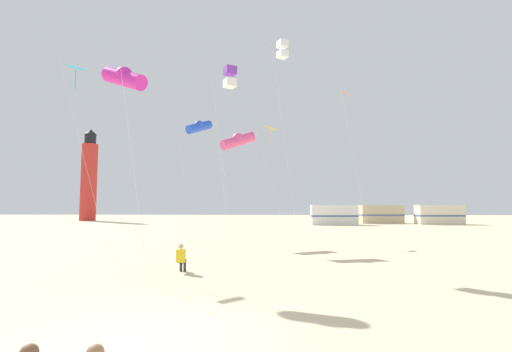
{
  "coord_description": "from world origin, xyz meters",
  "views": [
    {
      "loc": [
        3.01,
        -7.24,
        2.69
      ],
      "look_at": [
        1.98,
        12.55,
        4.32
      ],
      "focal_mm": 25.47,
      "sensor_mm": 36.0,
      "label": 1
    }
  ],
  "objects_px": {
    "kite_diamond_cyan": "(76,75)",
    "kite_diamond_orange": "(346,99)",
    "kite_box_white": "(283,50)",
    "kite_box_violet": "(230,77)",
    "kite_flyer_standing": "(181,257)",
    "rv_van_tan": "(381,214)",
    "kite_tube_blue": "(199,127)",
    "rv_van_cream": "(439,215)",
    "kite_diamond_gold": "(271,132)",
    "rv_van_white": "(334,215)",
    "kite_tube_rainbow": "(238,140)",
    "kite_tube_magenta": "(124,78)",
    "lighthouse_distant": "(89,178)"
  },
  "relations": [
    {
      "from": "kite_diamond_cyan",
      "to": "kite_diamond_orange",
      "type": "relative_size",
      "value": 0.82
    },
    {
      "from": "kite_box_white",
      "to": "kite_box_violet",
      "type": "height_order",
      "value": "kite_box_white"
    },
    {
      "from": "kite_flyer_standing",
      "to": "kite_diamond_cyan",
      "type": "distance_m",
      "value": 11.9
    },
    {
      "from": "kite_flyer_standing",
      "to": "rv_van_tan",
      "type": "height_order",
      "value": "rv_van_tan"
    },
    {
      "from": "kite_tube_blue",
      "to": "rv_van_cream",
      "type": "height_order",
      "value": "kite_tube_blue"
    },
    {
      "from": "kite_diamond_gold",
      "to": "rv_van_cream",
      "type": "distance_m",
      "value": 35.89
    },
    {
      "from": "kite_tube_blue",
      "to": "kite_diamond_orange",
      "type": "relative_size",
      "value": 0.77
    },
    {
      "from": "rv_van_tan",
      "to": "rv_van_cream",
      "type": "height_order",
      "value": "same"
    },
    {
      "from": "rv_van_white",
      "to": "rv_van_tan",
      "type": "distance_m",
      "value": 9.47
    },
    {
      "from": "kite_flyer_standing",
      "to": "kite_tube_rainbow",
      "type": "distance_m",
      "value": 11.12
    },
    {
      "from": "kite_tube_magenta",
      "to": "kite_tube_rainbow",
      "type": "relative_size",
      "value": 1.18
    },
    {
      "from": "kite_diamond_cyan",
      "to": "rv_van_white",
      "type": "bearing_deg",
      "value": 60.7
    },
    {
      "from": "kite_tube_blue",
      "to": "lighthouse_distant",
      "type": "relative_size",
      "value": 0.58
    },
    {
      "from": "kite_tube_magenta",
      "to": "kite_box_violet",
      "type": "xyz_separation_m",
      "value": [
        4.26,
        3.86,
        1.33
      ]
    },
    {
      "from": "kite_diamond_cyan",
      "to": "kite_tube_rainbow",
      "type": "bearing_deg",
      "value": 33.11
    },
    {
      "from": "kite_diamond_orange",
      "to": "rv_van_cream",
      "type": "height_order",
      "value": "kite_diamond_orange"
    },
    {
      "from": "kite_diamond_gold",
      "to": "rv_van_cream",
      "type": "bearing_deg",
      "value": 46.29
    },
    {
      "from": "lighthouse_distant",
      "to": "rv_van_white",
      "type": "bearing_deg",
      "value": -16.11
    },
    {
      "from": "kite_box_white",
      "to": "kite_tube_magenta",
      "type": "bearing_deg",
      "value": -132.73
    },
    {
      "from": "kite_box_white",
      "to": "lighthouse_distant",
      "type": "relative_size",
      "value": 0.81
    },
    {
      "from": "kite_box_violet",
      "to": "kite_flyer_standing",
      "type": "bearing_deg",
      "value": -106.43
    },
    {
      "from": "kite_flyer_standing",
      "to": "kite_tube_magenta",
      "type": "bearing_deg",
      "value": -13.02
    },
    {
      "from": "kite_diamond_orange",
      "to": "kite_flyer_standing",
      "type": "bearing_deg",
      "value": -122.03
    },
    {
      "from": "kite_diamond_orange",
      "to": "lighthouse_distant",
      "type": "bearing_deg",
      "value": 139.8
    },
    {
      "from": "kite_box_white",
      "to": "kite_diamond_orange",
      "type": "xyz_separation_m",
      "value": [
        5.55,
        7.24,
        -1.27
      ]
    },
    {
      "from": "kite_tube_rainbow",
      "to": "rv_van_white",
      "type": "bearing_deg",
      "value": 69.22
    },
    {
      "from": "kite_tube_rainbow",
      "to": "kite_diamond_cyan",
      "type": "xyz_separation_m",
      "value": [
        -8.16,
        -5.32,
        2.64
      ]
    },
    {
      "from": "kite_tube_magenta",
      "to": "kite_diamond_gold",
      "type": "height_order",
      "value": "kite_diamond_gold"
    },
    {
      "from": "kite_tube_blue",
      "to": "kite_diamond_gold",
      "type": "relative_size",
      "value": 1.05
    },
    {
      "from": "kite_box_white",
      "to": "kite_box_violet",
      "type": "relative_size",
      "value": 1.32
    },
    {
      "from": "kite_flyer_standing",
      "to": "rv_van_cream",
      "type": "height_order",
      "value": "rv_van_cream"
    },
    {
      "from": "kite_flyer_standing",
      "to": "kite_diamond_gold",
      "type": "height_order",
      "value": "kite_diamond_gold"
    },
    {
      "from": "kite_flyer_standing",
      "to": "kite_tube_magenta",
      "type": "xyz_separation_m",
      "value": [
        -2.91,
        0.73,
        7.78
      ]
    },
    {
      "from": "kite_diamond_cyan",
      "to": "rv_van_cream",
      "type": "relative_size",
      "value": 1.58
    },
    {
      "from": "kite_flyer_standing",
      "to": "lighthouse_distant",
      "type": "relative_size",
      "value": 0.07
    },
    {
      "from": "kite_tube_rainbow",
      "to": "rv_van_cream",
      "type": "relative_size",
      "value": 1.19
    },
    {
      "from": "kite_flyer_standing",
      "to": "kite_box_white",
      "type": "relative_size",
      "value": 0.09
    },
    {
      "from": "kite_flyer_standing",
      "to": "rv_van_white",
      "type": "xyz_separation_m",
      "value": [
        12.15,
        37.44,
        0.78
      ]
    },
    {
      "from": "kite_diamond_orange",
      "to": "rv_van_tan",
      "type": "bearing_deg",
      "value": 68.96
    },
    {
      "from": "kite_diamond_cyan",
      "to": "kite_diamond_orange",
      "type": "bearing_deg",
      "value": 36.07
    },
    {
      "from": "kite_tube_rainbow",
      "to": "kite_flyer_standing",
      "type": "bearing_deg",
      "value": -98.6
    },
    {
      "from": "rv_van_white",
      "to": "kite_diamond_gold",
      "type": "bearing_deg",
      "value": -111.47
    },
    {
      "from": "lighthouse_distant",
      "to": "kite_diamond_orange",
      "type": "bearing_deg",
      "value": -40.2
    },
    {
      "from": "rv_van_white",
      "to": "rv_van_tan",
      "type": "relative_size",
      "value": 0.98
    },
    {
      "from": "kite_diamond_gold",
      "to": "kite_box_violet",
      "type": "height_order",
      "value": "kite_box_violet"
    },
    {
      "from": "kite_diamond_cyan",
      "to": "rv_van_tan",
      "type": "distance_m",
      "value": 48.0
    },
    {
      "from": "kite_diamond_gold",
      "to": "kite_diamond_cyan",
      "type": "bearing_deg",
      "value": -133.78
    },
    {
      "from": "kite_tube_blue",
      "to": "kite_box_violet",
      "type": "distance_m",
      "value": 9.58
    },
    {
      "from": "rv_van_tan",
      "to": "kite_flyer_standing",
      "type": "bearing_deg",
      "value": -119.89
    },
    {
      "from": "kite_diamond_gold",
      "to": "rv_van_tan",
      "type": "distance_m",
      "value": 33.46
    }
  ]
}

